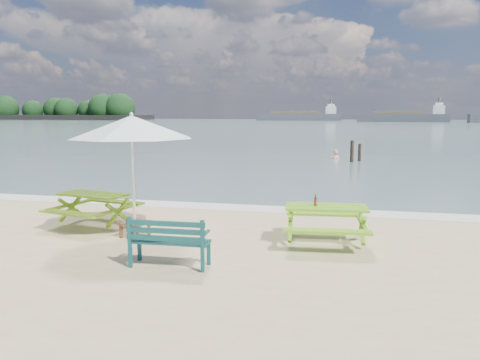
% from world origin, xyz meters
% --- Properties ---
extents(sea, '(300.00, 300.00, 0.00)m').
position_xyz_m(sea, '(0.00, 85.00, 0.00)').
color(sea, slate).
rests_on(sea, ground).
extents(foam_strip, '(22.00, 0.90, 0.01)m').
position_xyz_m(foam_strip, '(0.00, 4.60, 0.01)').
color(foam_strip, silver).
rests_on(foam_strip, ground).
extents(island_headland, '(90.00, 22.00, 7.60)m').
position_xyz_m(island_headland, '(-110.00, 140.00, 3.26)').
color(island_headland, black).
rests_on(island_headland, ground).
extents(picnic_table_left, '(1.88, 2.02, 0.74)m').
position_xyz_m(picnic_table_left, '(-2.67, 1.94, 0.36)').
color(picnic_table_left, '#7BAD1A').
rests_on(picnic_table_left, ground).
extents(picnic_table_right, '(1.72, 1.88, 0.75)m').
position_xyz_m(picnic_table_right, '(2.52, 1.62, 0.36)').
color(picnic_table_right, '#64A118').
rests_on(picnic_table_right, ground).
extents(park_bench, '(1.35, 0.50, 0.82)m').
position_xyz_m(park_bench, '(0.04, -0.34, 0.25)').
color(park_bench, '#0E3B3A').
rests_on(park_bench, ground).
extents(side_table, '(0.59, 0.59, 0.33)m').
position_xyz_m(side_table, '(-1.34, 1.25, 0.17)').
color(side_table, brown).
rests_on(side_table, ground).
extents(patio_umbrella, '(2.95, 2.95, 2.49)m').
position_xyz_m(patio_umbrella, '(-1.34, 1.25, 2.26)').
color(patio_umbrella, silver).
rests_on(patio_umbrella, ground).
extents(beer_bottle, '(0.06, 0.06, 0.24)m').
position_xyz_m(beer_bottle, '(2.31, 1.60, 0.83)').
color(beer_bottle, '#8D5714').
rests_on(beer_bottle, picnic_table_right).
extents(swimmer, '(0.66, 0.52, 1.59)m').
position_xyz_m(swimmer, '(2.26, 18.79, -0.27)').
color(swimmer, tan).
rests_on(swimmer, ground).
extents(mooring_pilings, '(0.57, 0.77, 1.32)m').
position_xyz_m(mooring_pilings, '(3.30, 17.52, 0.42)').
color(mooring_pilings, black).
rests_on(mooring_pilings, ground).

